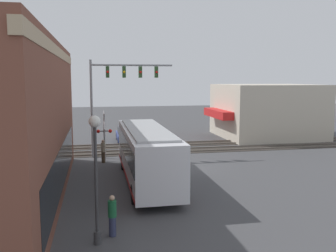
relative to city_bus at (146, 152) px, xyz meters
name	(u,v)px	position (x,y,z in m)	size (l,w,h in m)	color
ground_plane	(180,168)	(3.28, -2.80, -1.83)	(120.00, 120.00, 0.00)	#424244
shop_building	(266,111)	(15.54, -15.20, 0.98)	(9.24, 11.08, 5.63)	beige
city_bus	(146,152)	(0.00, 0.00, 0.00)	(11.30, 2.59, 3.32)	silver
traffic_signal_gantry	(117,85)	(8.11, 1.25, 3.92)	(0.42, 6.58, 7.72)	gray
crossing_signal	(104,131)	(6.50, 2.32, 0.46)	(1.41, 1.18, 3.81)	gray
streetlamp	(96,169)	(-8.16, 2.99, 1.10)	(0.44, 0.44, 4.91)	#38383A
rail_track_near	(164,151)	(9.28, -2.80, -1.80)	(2.60, 60.00, 0.15)	#332D28
rail_track_far	(158,145)	(12.48, -2.80, -1.80)	(2.60, 60.00, 0.15)	#332D28
parked_car_blue	(126,135)	(15.09, 0.00, -1.13)	(4.44, 1.82, 1.52)	navy
parked_car_red	(144,127)	(21.05, -2.60, -1.16)	(4.61, 1.82, 1.43)	#B21E19
pedestrian_by_lamp	(112,215)	(-7.52, 2.39, -0.98)	(0.34, 0.34, 1.67)	#2D3351
pedestrian_at_crossing	(103,151)	(5.89, 2.44, -0.94)	(0.34, 0.34, 1.74)	#473828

